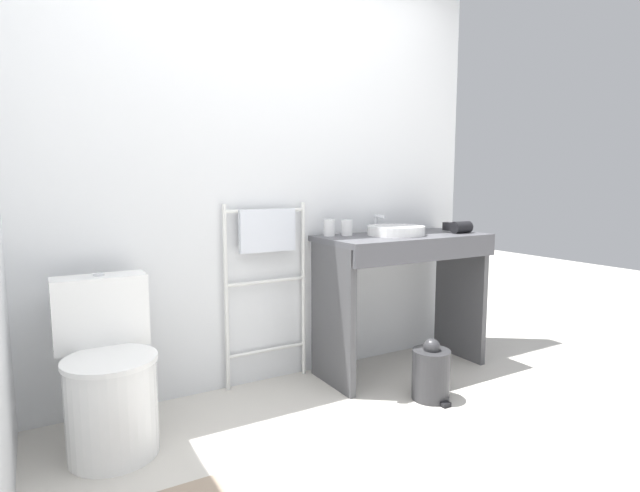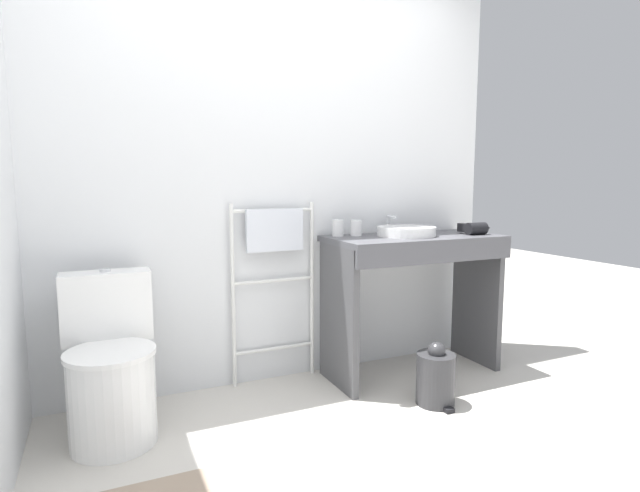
# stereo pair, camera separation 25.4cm
# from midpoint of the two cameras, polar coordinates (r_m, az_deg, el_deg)

# --- Properties ---
(wall_back) EXTENTS (2.97, 0.12, 2.61)m
(wall_back) POSITION_cam_midpoint_polar(r_m,az_deg,el_deg) (3.06, -8.55, 9.05)
(wall_back) COLOR silver
(wall_back) RESTS_ON ground_plane
(toilet) EXTENTS (0.42, 0.54, 0.78)m
(toilet) POSITION_cam_midpoint_polar(r_m,az_deg,el_deg) (2.56, -25.71, -13.66)
(toilet) COLOR white
(toilet) RESTS_ON ground_plane
(towel_radiator) EXTENTS (0.53, 0.06, 1.09)m
(towel_radiator) POSITION_cam_midpoint_polar(r_m,az_deg,el_deg) (2.96, -8.52, -0.81)
(towel_radiator) COLOR white
(towel_radiator) RESTS_ON ground_plane
(vanity_counter) EXTENTS (1.08, 0.52, 0.88)m
(vanity_counter) POSITION_cam_midpoint_polar(r_m,az_deg,el_deg) (3.19, 7.27, -3.63)
(vanity_counter) COLOR #4C4C51
(vanity_counter) RESTS_ON ground_plane
(sink_basin) EXTENTS (0.36, 0.36, 0.06)m
(sink_basin) POSITION_cam_midpoint_polar(r_m,az_deg,el_deg) (3.14, 6.40, 1.81)
(sink_basin) COLOR white
(sink_basin) RESTS_ON vanity_counter
(faucet) EXTENTS (0.02, 0.10, 0.12)m
(faucet) POSITION_cam_midpoint_polar(r_m,az_deg,el_deg) (3.29, 4.42, 2.88)
(faucet) COLOR silver
(faucet) RESTS_ON vanity_counter
(cup_near_wall) EXTENTS (0.07, 0.07, 0.10)m
(cup_near_wall) POSITION_cam_midpoint_polar(r_m,az_deg,el_deg) (3.06, -1.31, 2.09)
(cup_near_wall) COLOR white
(cup_near_wall) RESTS_ON vanity_counter
(cup_near_edge) EXTENTS (0.07, 0.07, 0.10)m
(cup_near_edge) POSITION_cam_midpoint_polar(r_m,az_deg,el_deg) (3.10, 0.75, 2.10)
(cup_near_edge) COLOR white
(cup_near_edge) RESTS_ON vanity_counter
(hair_dryer) EXTENTS (0.18, 0.16, 0.08)m
(hair_dryer) POSITION_cam_midpoint_polar(r_m,az_deg,el_deg) (3.35, 13.75, 2.11)
(hair_dryer) COLOR black
(hair_dryer) RESTS_ON vanity_counter
(trash_bin) EXTENTS (0.21, 0.24, 0.35)m
(trash_bin) POSITION_cam_midpoint_polar(r_m,az_deg,el_deg) (2.91, 10.08, -14.13)
(trash_bin) COLOR #333335
(trash_bin) RESTS_ON ground_plane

